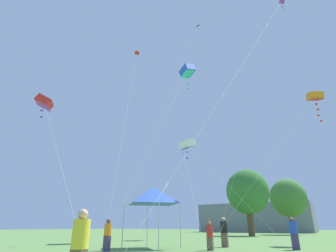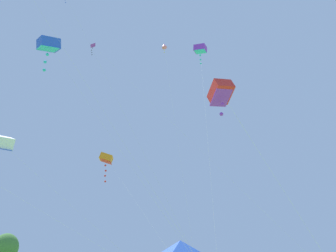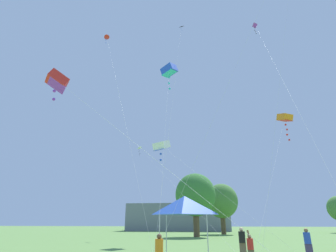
% 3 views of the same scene
% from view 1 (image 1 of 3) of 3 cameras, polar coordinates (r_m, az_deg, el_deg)
% --- Properties ---
extents(distant_building, '(23.77, 15.74, 6.07)m').
position_cam_1_polar(distant_building, '(69.33, 19.05, -18.45)').
color(distant_building, slate).
rests_on(distant_building, ground).
extents(tree_far_centre, '(6.11, 5.50, 9.22)m').
position_cam_1_polar(tree_far_centre, '(41.17, 16.91, -13.55)').
color(tree_far_centre, brown).
rests_on(tree_far_centre, ground).
extents(tree_near_right, '(5.73, 5.15, 8.64)m').
position_cam_1_polar(tree_near_right, '(48.60, 24.70, -14.04)').
color(tree_near_right, brown).
rests_on(tree_near_right, ground).
extents(festival_tent, '(2.84, 2.84, 3.62)m').
position_cam_1_polar(festival_tent, '(17.43, -3.28, -14.89)').
color(festival_tent, '#B7B7BC').
rests_on(festival_tent, ground).
extents(person_yellow_shirt, '(0.38, 0.38, 1.62)m').
position_cam_1_polar(person_yellow_shirt, '(6.76, -18.66, -23.08)').
color(person_yellow_shirt, brown).
rests_on(person_yellow_shirt, ground).
extents(person_red_shirt, '(0.35, 0.35, 1.71)m').
position_cam_1_polar(person_red_shirt, '(15.91, 9.06, -22.22)').
color(person_red_shirt, brown).
rests_on(person_red_shirt, ground).
extents(person_blue_shirt, '(0.41, 0.41, 1.75)m').
position_cam_1_polar(person_blue_shirt, '(17.64, 25.70, -20.03)').
color(person_blue_shirt, '#473860').
rests_on(person_blue_shirt, ground).
extents(person_orange_shirt, '(0.38, 0.38, 1.62)m').
position_cam_1_polar(person_orange_shirt, '(15.73, -13.02, -21.82)').
color(person_orange_shirt, '#473860').
rests_on(person_orange_shirt, ground).
extents(person_black_shirt, '(0.43, 0.43, 1.80)m').
position_cam_1_polar(person_black_shirt, '(18.48, 12.13, -21.40)').
color(person_black_shirt, brown).
rests_on(person_black_shirt, ground).
extents(kite_black_delta_0, '(0.89, 13.79, 25.81)m').
position_cam_1_polar(kite_black_delta_0, '(35.45, 6.14, 20.10)').
color(kite_black_delta_0, silver).
rests_on(kite_black_delta_0, ground).
extents(kite_purple_delta_1, '(4.49, 24.77, 28.18)m').
position_cam_1_polar(kite_purple_delta_1, '(38.65, 23.42, 23.38)').
color(kite_purple_delta_1, silver).
rests_on(kite_purple_delta_1, ground).
extents(kite_red_diamond_2, '(10.44, 14.94, 26.19)m').
position_cam_1_polar(kite_red_diamond_2, '(40.90, -6.76, 15.72)').
color(kite_red_diamond_2, silver).
rests_on(kite_red_diamond_2, ground).
extents(kite_white_box_4, '(11.77, 9.92, 11.02)m').
position_cam_1_polar(kite_white_box_4, '(31.13, 4.29, -4.00)').
color(kite_white_box_4, silver).
rests_on(kite_white_box_4, ground).
extents(kite_blue_box_5, '(2.31, 14.58, 19.82)m').
position_cam_1_polar(kite_blue_box_5, '(32.88, 4.25, 11.82)').
color(kite_blue_box_5, silver).
rests_on(kite_blue_box_5, ground).
extents(kite_orange_box_7, '(7.62, 13.41, 13.57)m').
position_cam_1_polar(kite_orange_box_7, '(29.12, 29.34, 5.56)').
color(kite_orange_box_7, silver).
rests_on(kite_orange_box_7, ground).
extents(kite_red_box_8, '(11.90, 5.64, 10.09)m').
position_cam_1_polar(kite_red_box_8, '(20.81, -25.37, 4.62)').
color(kite_red_box_8, silver).
rests_on(kite_red_box_8, ground).
extents(kite_white_delta_9, '(11.61, 19.84, 12.53)m').
position_cam_1_polar(kite_white_delta_9, '(39.25, 3.31, -5.37)').
color(kite_white_delta_9, silver).
rests_on(kite_white_delta_9, ground).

